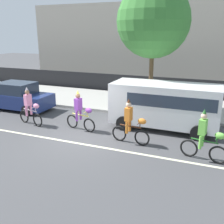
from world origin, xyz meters
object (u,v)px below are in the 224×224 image
at_px(parade_cyclist_orange, 131,124).
at_px(parked_van_white, 166,103).
at_px(parade_cyclist_lime, 205,139).
at_px(parade_cyclist_purple, 80,113).
at_px(parade_cyclist_pink, 30,109).
at_px(parked_car_navy, 18,97).

bearing_deg(parade_cyclist_orange, parked_van_white, 67.17).
bearing_deg(parade_cyclist_orange, parade_cyclist_lime, -8.94).
bearing_deg(parade_cyclist_purple, parade_cyclist_pink, -174.59).
relative_size(parade_cyclist_pink, parked_van_white, 0.38).
bearing_deg(parked_van_white, parade_cyclist_lime, -55.21).
bearing_deg(parked_car_navy, parade_cyclist_orange, -16.42).
xyz_separation_m(parade_cyclist_purple, parked_car_navy, (-5.19, 1.72, -0.06)).
xyz_separation_m(parade_cyclist_pink, parade_cyclist_orange, (5.39, -0.34, 0.00)).
bearing_deg(parade_cyclist_lime, parade_cyclist_purple, 169.30).
relative_size(parade_cyclist_pink, parade_cyclist_lime, 1.00).
bearing_deg(parade_cyclist_purple, parked_car_navy, 161.65).
relative_size(parade_cyclist_pink, parade_cyclist_orange, 1.00).
bearing_deg(parade_cyclist_orange, parked_car_navy, 163.58).
distance_m(parade_cyclist_lime, parked_car_navy, 11.16).
bearing_deg(parade_cyclist_lime, parade_cyclist_pink, 174.48).
height_order(parade_cyclist_purple, parade_cyclist_orange, same).
distance_m(parked_van_white, parked_car_navy, 8.88).
height_order(parade_cyclist_orange, parked_van_white, parked_van_white).
xyz_separation_m(parade_cyclist_purple, parade_cyclist_lime, (5.62, -1.06, 0.00)).
height_order(parade_cyclist_pink, parade_cyclist_orange, same).
bearing_deg(parked_car_navy, parade_cyclist_purple, -18.35).
bearing_deg(parade_cyclist_orange, parade_cyclist_purple, 167.41).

